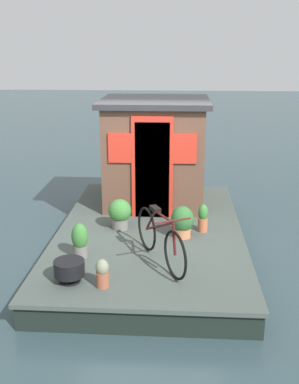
{
  "coord_description": "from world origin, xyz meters",
  "views": [
    {
      "loc": [
        -7.22,
        -0.45,
        3.3
      ],
      "look_at": [
        -0.2,
        0.0,
        1.09
      ],
      "focal_mm": 43.27,
      "sensor_mm": 36.0,
      "label": 1
    }
  ],
  "objects_px": {
    "potted_plant_fern": "(80,240)",
    "charcoal_grill": "(69,269)",
    "potted_plant_mint": "(203,218)",
    "potted_plant_geranium": "(120,213)",
    "potted_plant_sage": "(102,273)",
    "bicycle": "(160,238)",
    "potted_plant_basil": "(182,221)",
    "houseboat_cabin": "(155,151)"
  },
  "relations": [
    {
      "from": "potted_plant_geranium",
      "to": "potted_plant_sage",
      "type": "xyz_separation_m",
      "value": [
        -1.98,
        -0.03,
        -0.09
      ]
    },
    {
      "from": "bicycle",
      "to": "potted_plant_mint",
      "type": "bearing_deg",
      "value": -28.47
    },
    {
      "from": "potted_plant_geranium",
      "to": "potted_plant_fern",
      "type": "distance_m",
      "value": 1.22
    },
    {
      "from": "bicycle",
      "to": "potted_plant_geranium",
      "type": "height_order",
      "value": "bicycle"
    },
    {
      "from": "potted_plant_geranium",
      "to": "potted_plant_sage",
      "type": "bearing_deg",
      "value": -179.26
    },
    {
      "from": "potted_plant_fern",
      "to": "charcoal_grill",
      "type": "distance_m",
      "value": 0.73
    },
    {
      "from": "houseboat_cabin",
      "to": "potted_plant_fern",
      "type": "relative_size",
      "value": 3.84
    },
    {
      "from": "potted_plant_mint",
      "to": "potted_plant_geranium",
      "type": "height_order",
      "value": "potted_plant_geranium"
    },
    {
      "from": "bicycle",
      "to": "potted_plant_fern",
      "type": "bearing_deg",
      "value": 85.2
    },
    {
      "from": "potted_plant_mint",
      "to": "potted_plant_sage",
      "type": "distance_m",
      "value": 2.37
    },
    {
      "from": "potted_plant_mint",
      "to": "charcoal_grill",
      "type": "distance_m",
      "value": 2.57
    },
    {
      "from": "houseboat_cabin",
      "to": "potted_plant_geranium",
      "type": "bearing_deg",
      "value": 160.97
    },
    {
      "from": "potted_plant_mint",
      "to": "potted_plant_sage",
      "type": "relative_size",
      "value": 1.23
    },
    {
      "from": "houseboat_cabin",
      "to": "potted_plant_mint",
      "type": "bearing_deg",
      "value": -149.77
    },
    {
      "from": "potted_plant_mint",
      "to": "potted_plant_geranium",
      "type": "relative_size",
      "value": 0.91
    },
    {
      "from": "potted_plant_mint",
      "to": "potted_plant_fern",
      "type": "relative_size",
      "value": 0.89
    },
    {
      "from": "potted_plant_basil",
      "to": "bicycle",
      "type": "bearing_deg",
      "value": 161.59
    },
    {
      "from": "potted_plant_geranium",
      "to": "charcoal_grill",
      "type": "distance_m",
      "value": 1.92
    },
    {
      "from": "potted_plant_mint",
      "to": "charcoal_grill",
      "type": "height_order",
      "value": "potted_plant_mint"
    },
    {
      "from": "potted_plant_mint",
      "to": "charcoal_grill",
      "type": "xyz_separation_m",
      "value": [
        -1.84,
        1.8,
        -0.04
      ]
    },
    {
      "from": "potted_plant_basil",
      "to": "potted_plant_sage",
      "type": "distance_m",
      "value": 1.97
    },
    {
      "from": "houseboat_cabin",
      "to": "potted_plant_basil",
      "type": "xyz_separation_m",
      "value": [
        -1.75,
        -0.53,
        -0.74
      ]
    },
    {
      "from": "houseboat_cabin",
      "to": "potted_plant_basil",
      "type": "relative_size",
      "value": 3.9
    },
    {
      "from": "potted_plant_geranium",
      "to": "potted_plant_sage",
      "type": "height_order",
      "value": "potted_plant_geranium"
    },
    {
      "from": "bicycle",
      "to": "houseboat_cabin",
      "type": "bearing_deg",
      "value": 4.56
    },
    {
      "from": "potted_plant_basil",
      "to": "potted_plant_sage",
      "type": "xyz_separation_m",
      "value": [
        -1.69,
        1.01,
        -0.07
      ]
    },
    {
      "from": "potted_plant_geranium",
      "to": "potted_plant_sage",
      "type": "relative_size",
      "value": 1.35
    },
    {
      "from": "potted_plant_geranium",
      "to": "potted_plant_basil",
      "type": "xyz_separation_m",
      "value": [
        -0.29,
        -1.04,
        -0.01
      ]
    },
    {
      "from": "potted_plant_fern",
      "to": "potted_plant_mint",
      "type": "bearing_deg",
      "value": -58.39
    },
    {
      "from": "potted_plant_basil",
      "to": "charcoal_grill",
      "type": "bearing_deg",
      "value": 137.32
    },
    {
      "from": "potted_plant_geranium",
      "to": "charcoal_grill",
      "type": "height_order",
      "value": "potted_plant_geranium"
    },
    {
      "from": "bicycle",
      "to": "potted_plant_sage",
      "type": "distance_m",
      "value": 1.03
    },
    {
      "from": "potted_plant_fern",
      "to": "potted_plant_sage",
      "type": "xyz_separation_m",
      "value": [
        -0.83,
        -0.46,
        -0.08
      ]
    },
    {
      "from": "potted_plant_mint",
      "to": "potted_plant_fern",
      "type": "xyz_separation_m",
      "value": [
        -1.11,
        1.81,
        0.04
      ]
    },
    {
      "from": "potted_plant_mint",
      "to": "potted_plant_geranium",
      "type": "xyz_separation_m",
      "value": [
        0.03,
        1.38,
        0.05
      ]
    },
    {
      "from": "potted_plant_mint",
      "to": "potted_plant_fern",
      "type": "bearing_deg",
      "value": 121.61
    },
    {
      "from": "potted_plant_fern",
      "to": "houseboat_cabin",
      "type": "bearing_deg",
      "value": -19.76
    },
    {
      "from": "potted_plant_basil",
      "to": "potted_plant_fern",
      "type": "bearing_deg",
      "value": 120.22
    },
    {
      "from": "potted_plant_geranium",
      "to": "potted_plant_mint",
      "type": "bearing_deg",
      "value": -91.31
    },
    {
      "from": "potted_plant_geranium",
      "to": "potted_plant_sage",
      "type": "distance_m",
      "value": 1.98
    },
    {
      "from": "bicycle",
      "to": "potted_plant_mint",
      "type": "distance_m",
      "value": 1.38
    },
    {
      "from": "houseboat_cabin",
      "to": "potted_plant_mint",
      "type": "relative_size",
      "value": 4.3
    }
  ]
}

